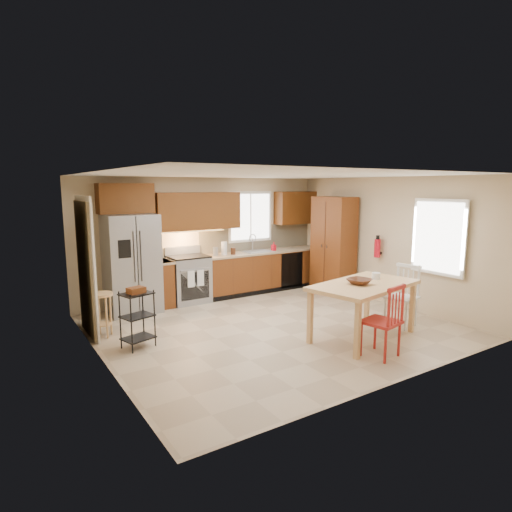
{
  "coord_description": "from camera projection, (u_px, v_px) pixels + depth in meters",
  "views": [
    {
      "loc": [
        -3.97,
        -5.61,
        2.32
      ],
      "look_at": [
        -0.09,
        0.4,
        1.15
      ],
      "focal_mm": 30.0,
      "sensor_mm": 36.0,
      "label": 1
    }
  ],
  "objects": [
    {
      "name": "wall_front",
      "position": [
        400.0,
        281.0,
        4.88
      ],
      "size": [
        5.5,
        0.02,
        2.5
      ],
      "primitive_type": "cube",
      "color": "#CCB793",
      "rests_on": "ground"
    },
    {
      "name": "wall_left",
      "position": [
        99.0,
        271.0,
        5.48
      ],
      "size": [
        0.02,
        5.0,
        2.5
      ],
      "primitive_type": "cube",
      "color": "#CCB793",
      "rests_on": "ground"
    },
    {
      "name": "fire_extinguisher",
      "position": [
        377.0,
        248.0,
        8.51
      ],
      "size": [
        0.12,
        0.12,
        0.36
      ],
      "primitive_type": "cylinder",
      "color": "#B10C1B",
      "rests_on": "wall_right"
    },
    {
      "name": "canister_wood",
      "position": [
        233.0,
        251.0,
        9.0
      ],
      "size": [
        0.1,
        0.1,
        0.14
      ],
      "primitive_type": "cylinder",
      "color": "#4B2614",
      "rests_on": "base_cabinet_run"
    },
    {
      "name": "soap_bottle",
      "position": [
        274.0,
        246.0,
        9.53
      ],
      "size": [
        0.09,
        0.09,
        0.19
      ],
      "primitive_type": "imported",
      "color": "#B10C1B",
      "rests_on": "base_cabinet_run"
    },
    {
      "name": "paper_towel",
      "position": [
        224.0,
        248.0,
        8.9
      ],
      "size": [
        0.12,
        0.12,
        0.28
      ],
      "primitive_type": "cylinder",
      "color": "silver",
      "rests_on": "base_cabinet_run"
    },
    {
      "name": "window_right",
      "position": [
        438.0,
        237.0,
        7.4
      ],
      "size": [
        0.04,
        1.02,
        1.32
      ],
      "primitive_type": "cube",
      "color": "white",
      "rests_on": "wall_right"
    },
    {
      "name": "backsplash",
      "position": [
        257.0,
        237.0,
        9.72
      ],
      "size": [
        2.92,
        0.03,
        0.55
      ],
      "primitive_type": "cube",
      "color": "#C4B894",
      "rests_on": "wall_back"
    },
    {
      "name": "table_jar",
      "position": [
        376.0,
        277.0,
        6.79
      ],
      "size": [
        0.17,
        0.17,
        0.16
      ],
      "primitive_type": "cylinder",
      "rotation": [
        0.0,
        0.0,
        0.2
      ],
      "color": "silver",
      "rests_on": "dining_table"
    },
    {
      "name": "range_stove",
      "position": [
        189.0,
        280.0,
        8.6
      ],
      "size": [
        0.76,
        0.63,
        0.92
      ],
      "primitive_type": "cube",
      "color": "gray",
      "rests_on": "floor"
    },
    {
      "name": "undercab_glow",
      "position": [
        185.0,
        231.0,
        8.54
      ],
      "size": [
        1.6,
        0.3,
        0.01
      ],
      "primitive_type": "cube",
      "color": "#FFBF66",
      "rests_on": "wall_back"
    },
    {
      "name": "doorway",
      "position": [
        85.0,
        269.0,
        6.63
      ],
      "size": [
        0.04,
        0.95,
        2.1
      ],
      "primitive_type": "cube",
      "color": "#8C7A59",
      "rests_on": "wall_left"
    },
    {
      "name": "floor",
      "position": [
        273.0,
        326.0,
        7.15
      ],
      "size": [
        5.5,
        5.5,
        0.0
      ],
      "primitive_type": "plane",
      "color": "tan",
      "rests_on": "ground"
    },
    {
      "name": "bar_stool",
      "position": [
        103.0,
        315.0,
        6.63
      ],
      "size": [
        0.43,
        0.43,
        0.69
      ],
      "primitive_type": null,
      "rotation": [
        0.0,
        0.0,
        -0.36
      ],
      "color": "tan",
      "rests_on": "floor"
    },
    {
      "name": "upper_over_fridge",
      "position": [
        125.0,
        198.0,
        7.83
      ],
      "size": [
        1.0,
        0.35,
        0.55
      ],
      "primitive_type": "cube",
      "color": "#59310E",
      "rests_on": "wall_back"
    },
    {
      "name": "wall_right",
      "position": [
        388.0,
        241.0,
        8.42
      ],
      "size": [
        0.02,
        5.0,
        2.5
      ],
      "primitive_type": "cube",
      "color": "#CCB793",
      "rests_on": "ground"
    },
    {
      "name": "utility_cart",
      "position": [
        138.0,
        319.0,
        6.17
      ],
      "size": [
        0.5,
        0.43,
        0.85
      ],
      "primitive_type": null,
      "rotation": [
        0.0,
        0.0,
        0.27
      ],
      "color": "black",
      "rests_on": "floor"
    },
    {
      "name": "upper_right_block",
      "position": [
        295.0,
        208.0,
        9.99
      ],
      "size": [
        1.0,
        0.35,
        0.75
      ],
      "primitive_type": "cube",
      "color": "#59310E",
      "rests_on": "wall_back"
    },
    {
      "name": "base_cabinet_run",
      "position": [
        264.0,
        271.0,
        9.6
      ],
      "size": [
        2.92,
        0.6,
        0.9
      ],
      "primitive_type": "cube",
      "color": "#622E12",
      "rests_on": "floor"
    },
    {
      "name": "pantry",
      "position": [
        333.0,
        245.0,
        9.28
      ],
      "size": [
        0.5,
        0.95,
        2.1
      ],
      "primitive_type": "cube",
      "color": "#622E12",
      "rests_on": "floor"
    },
    {
      "name": "dining_table",
      "position": [
        363.0,
        311.0,
        6.58
      ],
      "size": [
        1.89,
        1.29,
        0.84
      ],
      "primitive_type": null,
      "rotation": [
        0.0,
        0.0,
        0.2
      ],
      "color": "tan",
      "rests_on": "floor"
    },
    {
      "name": "refrigerator",
      "position": [
        132.0,
        264.0,
        7.86
      ],
      "size": [
        0.92,
        0.75,
        1.82
      ],
      "primitive_type": "cube",
      "color": "gray",
      "rests_on": "floor"
    },
    {
      "name": "dishwasher",
      "position": [
        292.0,
        270.0,
        9.66
      ],
      "size": [
        0.6,
        0.02,
        0.78
      ],
      "primitive_type": "cube",
      "color": "black",
      "rests_on": "floor"
    },
    {
      "name": "chair_white",
      "position": [
        401.0,
        296.0,
        7.11
      ],
      "size": [
        0.56,
        0.56,
        1.02
      ],
      "primitive_type": null,
      "rotation": [
        0.0,
        0.0,
        1.77
      ],
      "color": "silver",
      "rests_on": "floor"
    },
    {
      "name": "window_back",
      "position": [
        250.0,
        217.0,
        9.53
      ],
      "size": [
        1.12,
        0.04,
        1.12
      ],
      "primitive_type": "cube",
      "color": "white",
      "rests_on": "wall_back"
    },
    {
      "name": "upper_left_block",
      "position": [
        198.0,
        211.0,
        8.65
      ],
      "size": [
        1.8,
        0.35,
        0.75
      ],
      "primitive_type": "cube",
      "color": "#59310E",
      "rests_on": "wall_back"
    },
    {
      "name": "sink",
      "position": [
        257.0,
        253.0,
        9.43
      ],
      "size": [
        0.62,
        0.46,
        0.16
      ],
      "primitive_type": "cube",
      "color": "gray",
      "rests_on": "base_cabinet_run"
    },
    {
      "name": "chair_red",
      "position": [
        381.0,
        320.0,
        5.83
      ],
      "size": [
        0.56,
        0.56,
        1.02
      ],
      "primitive_type": null,
      "rotation": [
        0.0,
        0.0,
        0.2
      ],
      "color": "maroon",
      "rests_on": "floor"
    },
    {
      "name": "wall_back",
      "position": [
        206.0,
        238.0,
        9.02
      ],
      "size": [
        5.5,
        0.02,
        2.5
      ],
      "primitive_type": "cube",
      "color": "#CCB793",
      "rests_on": "ground"
    },
    {
      "name": "table_bowl",
      "position": [
        359.0,
        284.0,
        6.45
      ],
      "size": [
        0.41,
        0.41,
        0.09
      ],
      "primitive_type": "imported",
      "rotation": [
        0.0,
        0.0,
        0.2
      ],
      "color": "#4B2614",
      "rests_on": "dining_table"
    },
    {
      "name": "canister_steel",
      "position": [
        216.0,
        252.0,
        8.8
      ],
      "size": [
        0.11,
        0.11,
        0.18
      ],
      "primitive_type": "cylinder",
      "color": "gray",
      "rests_on": "base_cabinet_run"
    },
    {
      "name": "base_cabinet_narrow",
      "position": [
        162.0,
        283.0,
        8.32
      ],
      "size": [
        0.3,
        0.6,
        0.9
      ],
      "primitive_type": "cube",
      "color": "#622E12",
      "rests_on": "floor"
    },
    {
      "name": "ceiling",
      "position": [
        274.0,
        175.0,
        6.75
      ],
      "size": [
        5.5,
        5.0,
        0.02
      ],
      "primitive_type": "cube",
      "color": "silver",
      "rests_on": "ground"
    }
  ]
}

